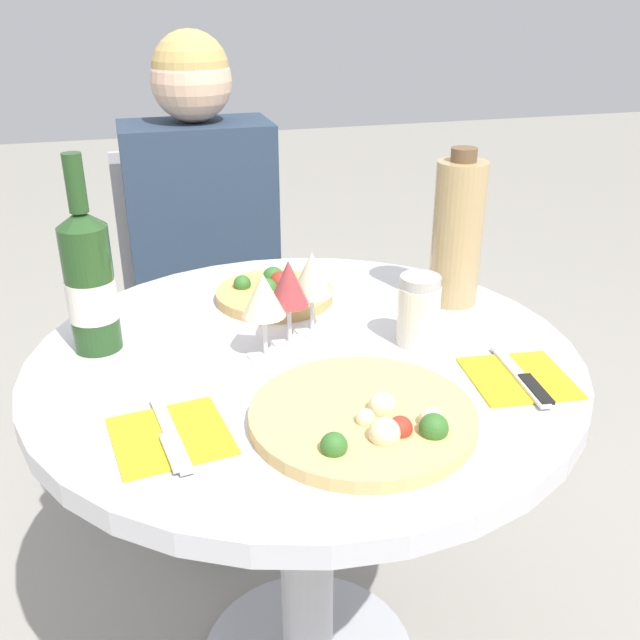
{
  "coord_description": "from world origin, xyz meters",
  "views": [
    {
      "loc": [
        -0.26,
        -1.01,
        1.28
      ],
      "look_at": [
        -0.0,
        -0.09,
        0.83
      ],
      "focal_mm": 40.0,
      "sensor_mm": 36.0,
      "label": 1
    }
  ],
  "objects_px": {
    "chair_behind_diner": "(206,317)",
    "tall_carafe": "(457,232)",
    "dining_table": "(306,431)",
    "pizza_large": "(367,417)",
    "seated_diner": "(211,303)",
    "wine_bottle": "(90,282)"
  },
  "relations": [
    {
      "from": "pizza_large",
      "to": "wine_bottle",
      "type": "xyz_separation_m",
      "value": [
        -0.35,
        0.34,
        0.11
      ]
    },
    {
      "from": "pizza_large",
      "to": "tall_carafe",
      "type": "bearing_deg",
      "value": 50.19
    },
    {
      "from": "tall_carafe",
      "to": "seated_diner",
      "type": "bearing_deg",
      "value": 125.26
    },
    {
      "from": "chair_behind_diner",
      "to": "seated_diner",
      "type": "height_order",
      "value": "seated_diner"
    },
    {
      "from": "pizza_large",
      "to": "tall_carafe",
      "type": "distance_m",
      "value": 0.49
    },
    {
      "from": "pizza_large",
      "to": "wine_bottle",
      "type": "bearing_deg",
      "value": 135.66
    },
    {
      "from": "chair_behind_diner",
      "to": "tall_carafe",
      "type": "relative_size",
      "value": 3.01
    },
    {
      "from": "seated_diner",
      "to": "tall_carafe",
      "type": "xyz_separation_m",
      "value": [
        0.4,
        -0.56,
        0.33
      ]
    },
    {
      "from": "seated_diner",
      "to": "pizza_large",
      "type": "relative_size",
      "value": 3.79
    },
    {
      "from": "dining_table",
      "to": "chair_behind_diner",
      "type": "bearing_deg",
      "value": 94.84
    },
    {
      "from": "seated_diner",
      "to": "wine_bottle",
      "type": "bearing_deg",
      "value": 66.02
    },
    {
      "from": "dining_table",
      "to": "seated_diner",
      "type": "height_order",
      "value": "seated_diner"
    },
    {
      "from": "seated_diner",
      "to": "tall_carafe",
      "type": "bearing_deg",
      "value": 125.26
    },
    {
      "from": "chair_behind_diner",
      "to": "wine_bottle",
      "type": "xyz_separation_m",
      "value": [
        -0.26,
        -0.72,
        0.42
      ]
    },
    {
      "from": "chair_behind_diner",
      "to": "pizza_large",
      "type": "relative_size",
      "value": 2.8
    },
    {
      "from": "chair_behind_diner",
      "to": "seated_diner",
      "type": "relative_size",
      "value": 0.74
    },
    {
      "from": "dining_table",
      "to": "pizza_large",
      "type": "xyz_separation_m",
      "value": [
        0.03,
        -0.23,
        0.17
      ]
    },
    {
      "from": "wine_bottle",
      "to": "tall_carafe",
      "type": "distance_m",
      "value": 0.65
    },
    {
      "from": "chair_behind_diner",
      "to": "pizza_large",
      "type": "xyz_separation_m",
      "value": [
        0.1,
        -1.07,
        0.31
      ]
    },
    {
      "from": "dining_table",
      "to": "tall_carafe",
      "type": "distance_m",
      "value": 0.46
    },
    {
      "from": "pizza_large",
      "to": "dining_table",
      "type": "bearing_deg",
      "value": 96.18
    },
    {
      "from": "dining_table",
      "to": "tall_carafe",
      "type": "relative_size",
      "value": 3.1
    }
  ]
}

